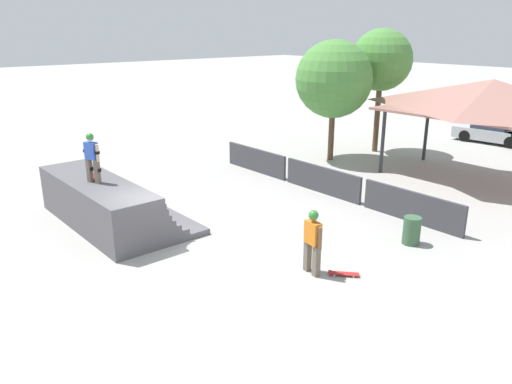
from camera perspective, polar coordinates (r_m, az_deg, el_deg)
name	(u,v)px	position (r m, az deg, el deg)	size (l,w,h in m)	color
ground_plane	(168,245)	(15.26, -10.01, -6.03)	(160.00, 160.00, 0.00)	#A3A09B
quarter_pipe_ramp	(106,204)	(17.14, -16.76, -1.36)	(5.90, 3.19, 1.55)	#565459
skater_on_deck	(92,155)	(16.37, -18.27, 4.09)	(0.68, 0.38, 1.59)	#6B6051
skateboard_on_deck	(94,177)	(17.05, -18.00, 1.68)	(0.83, 0.47, 0.09)	blue
bystander_walking	(313,237)	(13.08, 6.50, -5.11)	(0.70, 0.29, 1.77)	#6B6051
skateboard_on_ground	(343,274)	(13.48, 9.87, -9.16)	(0.74, 0.69, 0.09)	silver
barrier_fence	(322,180)	(19.77, 7.58, 1.38)	(11.89, 0.12, 1.05)	#3D3D42
pavilion_shelter	(492,99)	(22.24, 25.32, 9.61)	(8.81, 4.10, 4.29)	#2D2D33
tree_beside_pavilion	(381,61)	(26.57, 14.14, 14.37)	(3.07, 3.07, 6.22)	brown
tree_far_back	(334,79)	(24.43, 8.89, 12.60)	(3.65, 3.65, 5.73)	brown
trash_bin	(412,230)	(15.71, 17.37, -4.22)	(0.52, 0.52, 0.85)	#385B3D
parked_car_silver	(493,132)	(31.44, 25.43, 6.20)	(4.22, 2.04, 1.27)	#A8AAAF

